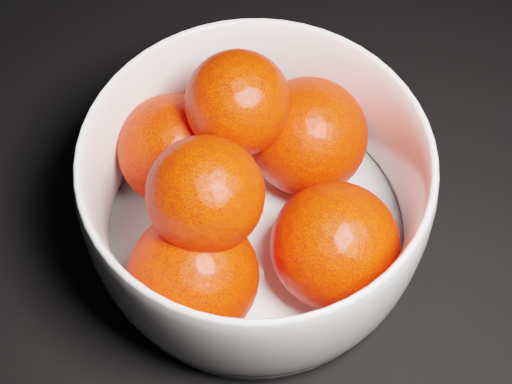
{
  "coord_description": "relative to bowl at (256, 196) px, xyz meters",
  "views": [
    {
      "loc": [
        0.1,
        -0.23,
        0.51
      ],
      "look_at": [
        0.09,
        0.03,
        0.07
      ],
      "focal_mm": 50.0,
      "sensor_mm": 36.0,
      "label": 1
    }
  ],
  "objects": [
    {
      "name": "ground",
      "position": [
        -0.09,
        -0.03,
        -0.06
      ],
      "size": [
        3.0,
        3.0,
        0.0
      ],
      "primitive_type": "cube",
      "color": "black",
      "rests_on": "ground"
    },
    {
      "name": "bowl",
      "position": [
        0.0,
        0.0,
        0.0
      ],
      "size": [
        0.25,
        0.25,
        0.12
      ],
      "rotation": [
        0.0,
        0.0,
        -0.18
      ],
      "color": "white",
      "rests_on": "ground"
    },
    {
      "name": "orange_pile",
      "position": [
        -0.01,
        0.0,
        0.01
      ],
      "size": [
        0.21,
        0.21,
        0.14
      ],
      "color": "red",
      "rests_on": "bowl"
    }
  ]
}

